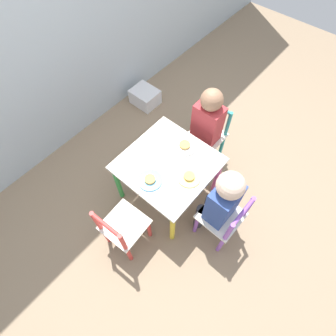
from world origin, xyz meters
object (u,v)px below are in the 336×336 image
at_px(chair_purple, 223,219).
at_px(child_right, 206,125).
at_px(plate_right, 185,146).
at_px(plate_front, 189,177).
at_px(chair_red, 123,228).
at_px(plate_left, 150,180).
at_px(storage_bin, 145,97).
at_px(child_front, 221,201).
at_px(kids_table, 168,168).
at_px(chair_teal, 208,136).

bearing_deg(chair_purple, child_right, -130.66).
relative_size(plate_right, plate_front, 1.11).
distance_m(chair_red, plate_left, 0.36).
relative_size(plate_front, plate_left, 0.95).
bearing_deg(child_right, storage_bin, 167.01).
relative_size(chair_purple, plate_left, 3.31).
xyz_separation_m(child_front, plate_front, (0.01, 0.25, -0.01)).
distance_m(chair_purple, plate_front, 0.36).
bearing_deg(kids_table, storage_bin, 53.07).
height_order(chair_teal, plate_front, chair_teal).
xyz_separation_m(plate_right, plate_left, (-0.35, 0.00, 0.00)).
bearing_deg(child_right, child_front, -45.56).
distance_m(kids_table, plate_right, 0.19).
relative_size(chair_purple, child_right, 0.70).
bearing_deg(storage_bin, child_right, -103.08).
relative_size(chair_teal, child_front, 0.70).
distance_m(kids_table, chair_red, 0.50).
height_order(chair_red, plate_right, chair_red).
bearing_deg(child_front, plate_right, -112.34).
height_order(kids_table, plate_right, plate_right).
xyz_separation_m(kids_table, child_right, (0.43, -0.00, 0.07)).
relative_size(chair_red, storage_bin, 2.09).
xyz_separation_m(chair_purple, child_front, (0.00, 0.06, 0.19)).
height_order(child_front, plate_front, child_front).
relative_size(chair_teal, plate_left, 3.31).
bearing_deg(child_front, chair_purple, 90.00).
height_order(kids_table, plate_front, plate_front).
bearing_deg(plate_left, storage_bin, 45.96).
distance_m(chair_red, child_right, 0.93).
bearing_deg(plate_right, chair_purple, -111.08).
distance_m(child_front, plate_front, 0.25).
distance_m(child_right, plate_front, 0.46).
bearing_deg(child_front, kids_table, -90.00).
xyz_separation_m(chair_purple, plate_right, (0.19, 0.49, 0.19)).
relative_size(kids_table, chair_purple, 1.11).
height_order(chair_purple, plate_left, chair_purple).
bearing_deg(child_right, chair_purple, -41.83).
bearing_deg(storage_bin, child_front, -116.67).
bearing_deg(chair_red, child_right, -91.57).
height_order(child_right, plate_front, child_right).
bearing_deg(plate_left, child_right, -0.07).
relative_size(kids_table, plate_right, 3.49).
distance_m(plate_front, storage_bin, 1.23).
distance_m(chair_teal, plate_right, 0.36).
distance_m(chair_red, child_front, 0.65).
relative_size(child_right, plate_front, 4.97).
relative_size(chair_teal, plate_right, 3.13).
xyz_separation_m(chair_purple, chair_red, (-0.48, 0.46, 0.00)).
bearing_deg(chair_teal, child_right, -90.00).
distance_m(chair_red, storage_bin, 1.41).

